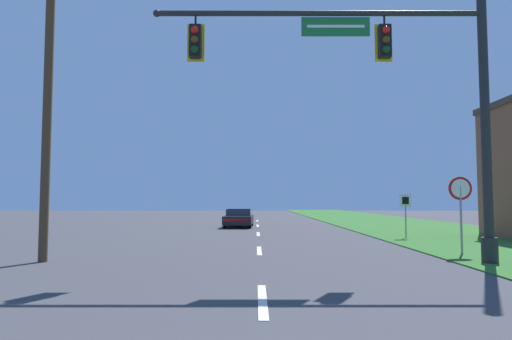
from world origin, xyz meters
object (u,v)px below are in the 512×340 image
object	(u,v)px
signal_mast	(401,91)
car_ahead	(237,218)
stop_sign	(458,198)
route_sign_post	(403,206)
utility_pole_near	(45,103)

from	to	relation	value
signal_mast	car_ahead	bearing A→B (deg)	106.59
signal_mast	car_ahead	distance (m)	19.20
stop_sign	route_sign_post	bearing A→B (deg)	87.18
stop_sign	utility_pole_near	bearing A→B (deg)	-172.84
signal_mast	utility_pole_near	distance (m)	10.36
signal_mast	utility_pole_near	size ratio (longest dim) A/B	1.09
signal_mast	stop_sign	xyz separation A→B (m)	(2.49, 2.09, -3.02)
car_ahead	utility_pole_near	xyz separation A→B (m)	(-5.00, -17.46, 4.02)
utility_pole_near	route_sign_post	bearing A→B (deg)	31.63
route_sign_post	utility_pole_near	distance (m)	15.76
signal_mast	route_sign_post	distance (m)	9.63
route_sign_post	utility_pole_near	world-z (taller)	utility_pole_near
car_ahead	route_sign_post	xyz separation A→B (m)	(8.15, -9.36, 0.92)
car_ahead	signal_mast	bearing A→B (deg)	-73.41
car_ahead	stop_sign	world-z (taller)	stop_sign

